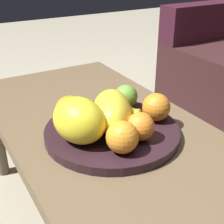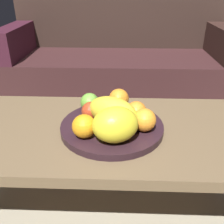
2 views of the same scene
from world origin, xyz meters
name	(u,v)px [view 1 (image 1 of 2)]	position (x,y,z in m)	size (l,w,h in m)	color
coffee_table	(113,146)	(0.00, 0.00, 0.38)	(1.22, 0.56, 0.43)	brown
fruit_bowl	(112,132)	(0.01, -0.01, 0.44)	(0.38, 0.38, 0.03)	black
melon_large_front	(112,111)	(0.01, -0.01, 0.51)	(0.19, 0.11, 0.11)	yellow
melon_smaller_beside	(79,120)	(0.03, -0.12, 0.51)	(0.15, 0.12, 0.12)	yellow
orange_front	(122,137)	(0.13, -0.05, 0.49)	(0.08, 0.08, 0.08)	orange
orange_left	(140,127)	(0.10, 0.02, 0.49)	(0.08, 0.08, 0.08)	orange
orange_right	(69,110)	(-0.08, -0.10, 0.49)	(0.08, 0.08, 0.08)	orange
orange_back	(156,107)	(0.03, 0.13, 0.49)	(0.08, 0.08, 0.08)	orange
apple_front	(108,103)	(-0.07, 0.02, 0.49)	(0.07, 0.07, 0.07)	#B33B1D
apple_left	(126,96)	(-0.08, 0.10, 0.49)	(0.07, 0.07, 0.07)	#69A438
banana_bunch	(128,117)	(0.02, 0.04, 0.48)	(0.17, 0.15, 0.06)	yellow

